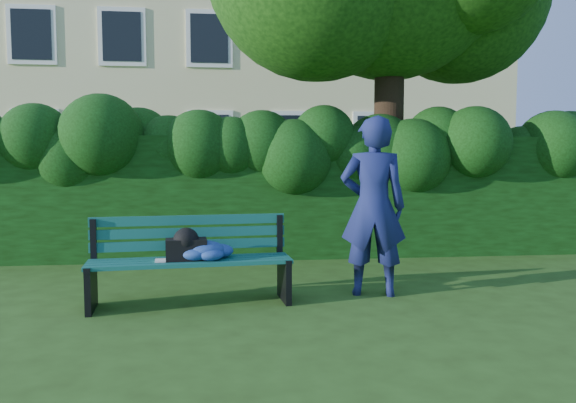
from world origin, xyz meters
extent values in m
plane|color=#2B4817|center=(0.00, 0.00, 0.00)|extent=(80.00, 80.00, 0.00)
cube|color=beige|center=(0.00, 14.00, 6.00)|extent=(16.00, 8.00, 12.00)
cube|color=white|center=(-6.00, 9.98, 2.00)|extent=(1.30, 0.08, 1.60)
cube|color=black|center=(-6.00, 9.94, 2.00)|extent=(1.05, 0.04, 1.35)
cube|color=white|center=(-3.60, 9.98, 2.00)|extent=(1.30, 0.08, 1.60)
cube|color=black|center=(-3.60, 9.94, 2.00)|extent=(1.05, 0.04, 1.35)
cube|color=white|center=(-1.20, 9.98, 2.00)|extent=(1.30, 0.08, 1.60)
cube|color=black|center=(-1.20, 9.94, 2.00)|extent=(1.05, 0.04, 1.35)
cube|color=white|center=(1.20, 9.98, 2.00)|extent=(1.30, 0.08, 1.60)
cube|color=black|center=(1.20, 9.94, 2.00)|extent=(1.05, 0.04, 1.35)
cube|color=white|center=(3.60, 9.98, 2.00)|extent=(1.30, 0.08, 1.60)
cube|color=black|center=(3.60, 9.94, 2.00)|extent=(1.05, 0.04, 1.35)
cube|color=white|center=(6.00, 9.98, 2.00)|extent=(1.30, 0.08, 1.60)
cube|color=black|center=(6.00, 9.94, 2.00)|extent=(1.05, 0.04, 1.35)
cube|color=white|center=(-6.00, 9.98, 4.80)|extent=(1.30, 0.08, 1.60)
cube|color=black|center=(-6.00, 9.94, 4.80)|extent=(1.05, 0.04, 1.35)
cube|color=white|center=(-3.60, 9.98, 4.80)|extent=(1.30, 0.08, 1.60)
cube|color=black|center=(-3.60, 9.94, 4.80)|extent=(1.05, 0.04, 1.35)
cube|color=white|center=(-1.20, 9.98, 4.80)|extent=(1.30, 0.08, 1.60)
cube|color=black|center=(-1.20, 9.94, 4.80)|extent=(1.05, 0.04, 1.35)
cube|color=white|center=(1.20, 9.98, 4.80)|extent=(1.30, 0.08, 1.60)
cube|color=black|center=(1.20, 9.94, 4.80)|extent=(1.05, 0.04, 1.35)
cube|color=white|center=(3.60, 9.98, 4.80)|extent=(1.30, 0.08, 1.60)
cube|color=black|center=(3.60, 9.94, 4.80)|extent=(1.05, 0.04, 1.35)
cube|color=white|center=(6.00, 9.98, 4.80)|extent=(1.30, 0.08, 1.60)
cube|color=black|center=(6.00, 9.94, 4.80)|extent=(1.05, 0.04, 1.35)
cube|color=black|center=(0.00, 2.20, 0.90)|extent=(10.00, 1.00, 1.80)
cylinder|color=black|center=(1.81, 2.43, 2.24)|extent=(0.46, 0.46, 4.48)
cube|color=#0F4F4F|center=(-1.11, -0.79, 0.45)|extent=(2.04, 0.29, 0.04)
cube|color=#0F4F4F|center=(-1.12, -0.67, 0.45)|extent=(2.04, 0.29, 0.04)
cube|color=#0F4F4F|center=(-1.13, -0.55, 0.45)|extent=(2.04, 0.29, 0.04)
cube|color=#0F4F4F|center=(-1.14, -0.43, 0.45)|extent=(2.04, 0.29, 0.04)
cube|color=#0F4F4F|center=(-1.15, -0.35, 0.58)|extent=(2.03, 0.22, 0.10)
cube|color=#0F4F4F|center=(-1.15, -0.34, 0.71)|extent=(2.03, 0.22, 0.10)
cube|color=#0F4F4F|center=(-1.15, -0.33, 0.84)|extent=(2.03, 0.22, 0.10)
cube|color=black|center=(-2.09, -0.70, 0.22)|extent=(0.11, 0.50, 0.44)
cube|color=black|center=(-2.12, -0.44, 0.65)|extent=(0.07, 0.07, 0.45)
cube|color=black|center=(-2.09, -0.75, 0.44)|extent=(0.10, 0.42, 0.05)
cube|color=black|center=(-0.16, -0.52, 0.22)|extent=(0.11, 0.50, 0.44)
cube|color=black|center=(-0.19, -0.26, 0.65)|extent=(0.07, 0.07, 0.45)
cube|color=black|center=(-0.16, -0.57, 0.44)|extent=(0.10, 0.42, 0.05)
cube|color=white|center=(-1.38, -0.69, 0.48)|extent=(0.19, 0.15, 0.02)
cube|color=black|center=(-1.17, -0.62, 0.58)|extent=(0.43, 0.27, 0.21)
imported|color=navy|center=(0.82, -0.39, 0.97)|extent=(0.78, 0.59, 1.94)
camera|label=1|loc=(-0.76, -6.30, 1.52)|focal=35.00mm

